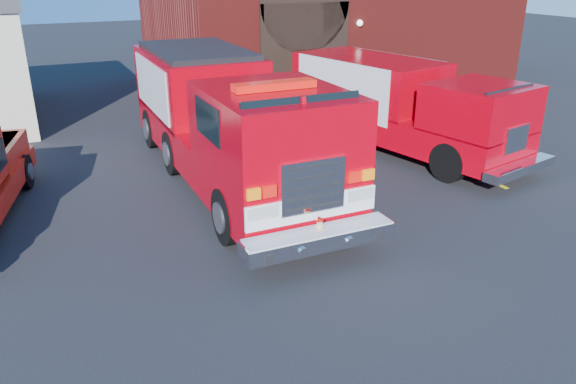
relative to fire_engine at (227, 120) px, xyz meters
name	(u,v)px	position (x,y,z in m)	size (l,w,h in m)	color
ground	(264,229)	(-0.32, -3.13, -1.63)	(100.00, 100.00, 0.00)	black
parking_stripe_near	(467,170)	(6.18, -2.13, -1.63)	(0.12, 3.00, 0.01)	yellow
parking_stripe_mid	(402,142)	(6.18, 0.87, -1.63)	(0.12, 3.00, 0.01)	yellow
parking_stripe_far	(353,120)	(6.18, 3.87, -1.63)	(0.12, 3.00, 0.01)	yellow
fire_engine	(227,120)	(0.00, 0.00, 0.00)	(2.99, 10.24, 3.15)	black
secondary_truck	(400,103)	(5.60, 0.34, -0.21)	(4.11, 8.39, 2.61)	black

